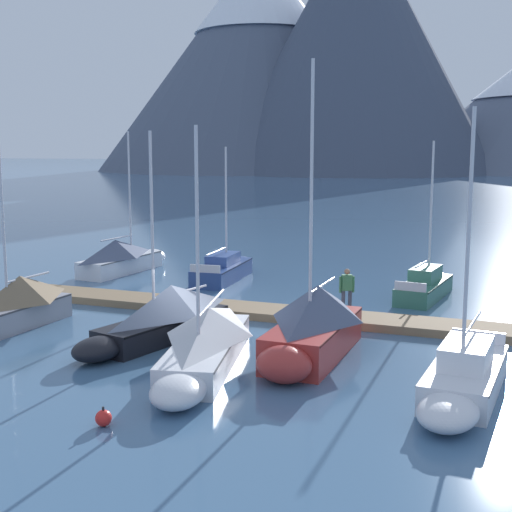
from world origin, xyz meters
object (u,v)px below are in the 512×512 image
object	(u,v)px
sailboat_second_berth	(12,304)
sailboat_outer_slip	(313,325)
sailboat_end_of_dock	(426,285)
mooring_buoy_channel_marker	(103,418)
sailboat_far_berth	(205,341)
sailboat_last_slip	(463,379)
sailboat_nearest_berth	(122,256)
person_on_dock	(347,288)
sailboat_mid_dock_starboard	(161,316)
sailboat_mid_dock_port	(226,268)

from	to	relation	value
sailboat_second_berth	sailboat_outer_slip	xyz separation A→B (m)	(11.18, 0.13, 0.16)
sailboat_end_of_dock	mooring_buoy_channel_marker	bearing A→B (deg)	-108.52
sailboat_far_berth	sailboat_last_slip	xyz separation A→B (m)	(7.40, -0.32, -0.23)
mooring_buoy_channel_marker	sailboat_nearest_berth	bearing A→B (deg)	118.70
sailboat_second_berth	sailboat_last_slip	bearing A→B (deg)	-7.87
sailboat_last_slip	sailboat_nearest_berth	bearing A→B (deg)	142.75
sailboat_last_slip	person_on_dock	world-z (taller)	sailboat_last_slip
sailboat_last_slip	person_on_dock	distance (m)	8.57
sailboat_mid_dock_starboard	sailboat_outer_slip	world-z (taller)	sailboat_outer_slip
sailboat_mid_dock_port	sailboat_second_berth	bearing A→B (deg)	-108.29
sailboat_far_berth	sailboat_last_slip	bearing A→B (deg)	-2.47
sailboat_mid_dock_port	mooring_buoy_channel_marker	distance (m)	18.72
sailboat_mid_dock_port	sailboat_end_of_dock	size ratio (longest dim) A/B	0.96
sailboat_far_berth	sailboat_outer_slip	distance (m)	3.44
sailboat_nearest_berth	sailboat_end_of_dock	bearing A→B (deg)	-3.54
sailboat_nearest_berth	sailboat_last_slip	world-z (taller)	sailboat_last_slip
sailboat_nearest_berth	sailboat_far_berth	distance (m)	16.85
sailboat_second_berth	sailboat_mid_dock_port	bearing A→B (deg)	71.71
sailboat_end_of_dock	mooring_buoy_channel_marker	xyz separation A→B (m)	(-5.77, -17.21, -0.33)
sailboat_end_of_dock	person_on_dock	distance (m)	5.94
sailboat_nearest_berth	sailboat_mid_dock_starboard	xyz separation A→B (m)	(7.89, -11.10, 0.01)
sailboat_last_slip	person_on_dock	xyz separation A→B (m)	(-4.56, 7.22, 0.72)
sailboat_nearest_berth	person_on_dock	world-z (taller)	sailboat_nearest_berth
sailboat_nearest_berth	sailboat_mid_dock_starboard	size ratio (longest dim) A/B	1.05
sailboat_mid_dock_starboard	sailboat_far_berth	size ratio (longest dim) A/B	0.90
sailboat_mid_dock_starboard	sailboat_outer_slip	size ratio (longest dim) A/B	0.78
sailboat_second_berth	sailboat_end_of_dock	xyz separation A→B (m)	(13.68, 10.40, -0.34)
sailboat_far_berth	sailboat_last_slip	world-z (taller)	sailboat_last_slip
sailboat_second_berth	sailboat_mid_dock_starboard	distance (m)	5.86
sailboat_mid_dock_starboard	mooring_buoy_channel_marker	world-z (taller)	sailboat_mid_dock_starboard
sailboat_mid_dock_port	sailboat_mid_dock_starboard	xyz separation A→B (m)	(2.07, -11.17, 0.32)
sailboat_far_berth	sailboat_end_of_dock	size ratio (longest dim) A/B	1.15
sailboat_far_berth	sailboat_last_slip	size ratio (longest dim) A/B	1.04
sailboat_last_slip	person_on_dock	bearing A→B (deg)	122.26
sailboat_second_berth	mooring_buoy_channel_marker	size ratio (longest dim) A/B	15.48
sailboat_nearest_berth	sailboat_end_of_dock	xyz separation A→B (m)	(15.72, -0.97, -0.31)
sailboat_last_slip	mooring_buoy_channel_marker	distance (m)	9.14
sailboat_end_of_dock	sailboat_last_slip	world-z (taller)	sailboat_last_slip
sailboat_end_of_dock	mooring_buoy_channel_marker	distance (m)	18.16
sailboat_mid_dock_starboard	sailboat_end_of_dock	world-z (taller)	sailboat_mid_dock_starboard
person_on_dock	sailboat_end_of_dock	bearing A→B (deg)	65.44
sailboat_second_berth	sailboat_end_of_dock	size ratio (longest dim) A/B	1.08
mooring_buoy_channel_marker	sailboat_far_berth	bearing A→B (deg)	84.51
sailboat_end_of_dock	person_on_dock	world-z (taller)	sailboat_end_of_dock
sailboat_mid_dock_port	sailboat_far_berth	distance (m)	14.09
sailboat_end_of_dock	sailboat_last_slip	size ratio (longest dim) A/B	0.91
sailboat_nearest_berth	sailboat_last_slip	xyz separation A→B (m)	(17.83, -13.56, -0.30)
sailboat_end_of_dock	sailboat_mid_dock_port	bearing A→B (deg)	173.98
sailboat_nearest_berth	sailboat_far_berth	bearing A→B (deg)	-51.76
sailboat_second_berth	sailboat_mid_dock_starboard	size ratio (longest dim) A/B	1.04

